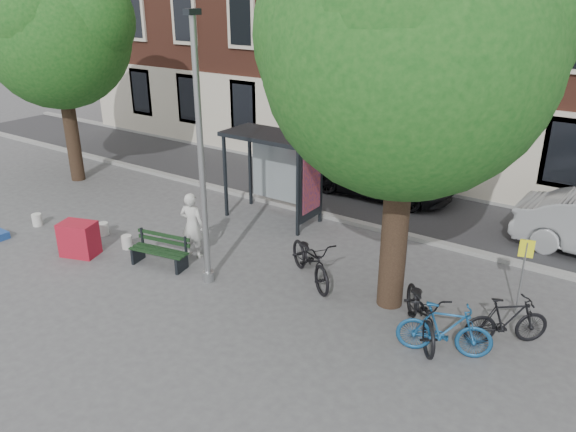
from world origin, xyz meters
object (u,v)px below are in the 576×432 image
Objects in this scene: lamppost at (202,169)px; bike_d at (507,321)px; car_dark at (385,177)px; red_stand at (79,239)px; painter at (192,225)px; bench at (160,252)px; notice_sign at (524,262)px; bike_b at (445,330)px; bike_a at (311,259)px; bus_shelter at (285,159)px; bike_c at (422,310)px.

bike_d is (6.50, 1.39, -2.27)m from lamppost.
car_dark is 5.19× the size of red_stand.
painter reaches higher than bench.
bike_d is 1.48m from notice_sign.
bench is at bearing 19.47° from red_stand.
painter is 0.97× the size of bike_b.
bench is 8.21m from car_dark.
notice_sign is at bearing 22.78° from lamppost.
bike_b is (7.15, 0.45, 0.17)m from bench.
painter is 1.94× the size of red_stand.
bike_d is 0.99× the size of notice_sign.
bike_a is 1.21× the size of bike_b.
bench is 8.45m from notice_sign.
bike_b reaches higher than red_stand.
bus_shelter is at bearing 29.32° from bike_d.
car_dark is (1.48, 3.67, -1.27)m from bus_shelter.
red_stand is (-10.20, -2.23, -0.06)m from bike_d.
notice_sign is at bearing 8.81° from bench.
red_stand is (-8.72, -1.56, -0.12)m from bike_c.
bike_a is at bearing 50.31° from bike_d.
notice_sign is (1.39, 1.97, 0.64)m from bike_c.
bike_a is at bearing -179.00° from notice_sign.
lamppost is at bearing 62.30° from bike_d.
lamppost is 2.83× the size of bike_c.
bus_shelter is 4.15m from car_dark.
bike_b is at bearing 99.25° from bike_d.
bench is 3.82m from bike_a.
bus_shelter is 3.17× the size of red_stand.
bus_shelter is 7.19m from notice_sign.
notice_sign is at bearing 19.21° from bike_c.
notice_sign is at bearing -35.84° from bike_d.
red_stand is 0.52× the size of notice_sign.
notice_sign reaches higher than bench.
painter is 1.01× the size of notice_sign.
bike_c is at bearing 8.23° from lamppost.
bike_b is (6.82, -0.40, -0.33)m from painter.
painter is 1.03× the size of bike_d.
bench is (-1.53, -0.07, -2.42)m from lamppost.
painter is at bearing 136.26° from bike_a.
lamppost is 2.39m from painter.
bike_a is at bearing 21.31° from red_stand.
car_dark is at bearing 62.03° from red_stand.
notice_sign reaches higher than bike_b.
bus_shelter is 1.32× the size of bike_a.
bike_d is 10.44m from red_stand.
bike_a is 1.28× the size of bike_d.
bench is 1.78× the size of red_stand.
bus_shelter is (-0.61, 4.11, -0.87)m from lamppost.
bike_b is 9.40m from red_stand.
painter reaches higher than car_dark.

